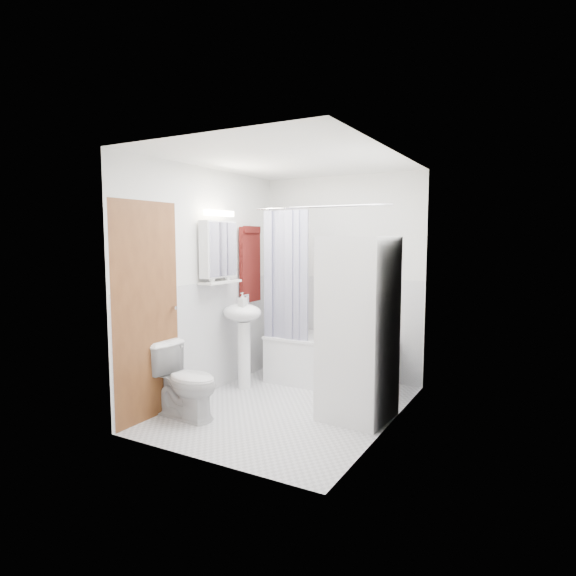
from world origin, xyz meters
The scene contains 20 objects.
floor centered at (0.00, 0.00, 0.00)m, with size 2.60×2.60×0.00m, color silver.
room_walls centered at (0.00, 0.00, 1.49)m, with size 2.60×2.60×2.60m.
wainscot centered at (0.00, 0.29, 0.60)m, with size 1.98×2.58×2.58m.
door centered at (-0.95, -0.55, 1.00)m, with size 0.05×2.00×2.00m.
bathtub centered at (0.02, 0.92, 0.30)m, with size 1.41×0.67×0.54m.
tub_spout centered at (0.22, 1.25, 0.86)m, with size 0.04×0.04×0.12m, color silver.
curtain_rod centered at (0.02, 0.65, 2.00)m, with size 0.02×0.02×1.59m, color silver.
shower_curtain centered at (-0.39, 0.65, 1.25)m, with size 0.55×0.02×1.45m.
sink centered at (-0.75, 0.32, 0.70)m, with size 0.44×0.37×1.04m.
medicine_cabinet centered at (-0.90, 0.10, 1.57)m, with size 0.13×0.50×0.71m.
shelf centered at (-0.89, 0.10, 1.20)m, with size 0.18×0.54×0.03m, color silver.
shower_caddy centered at (0.27, 1.24, 1.15)m, with size 0.22×0.06×0.02m, color silver.
towel centered at (-0.94, 0.75, 1.37)m, with size 0.07×0.38×0.91m.
washer_dryer centered at (0.68, 0.09, 0.84)m, with size 0.64×0.64×1.68m.
toilet centered at (-0.72, -0.68, 0.34)m, with size 0.39×0.70×0.68m, color white.
soap_pump centered at (-0.71, 0.25, 0.95)m, with size 0.08×0.17×0.08m, color gray.
shelf_bottle centered at (-0.89, -0.05, 1.25)m, with size 0.07×0.18×0.07m, color gray.
shelf_cup centered at (-0.89, 0.22, 1.26)m, with size 0.10×0.09×0.10m, color gray.
shampoo_a centered at (0.35, 1.24, 1.23)m, with size 0.13×0.17×0.13m, color gray.
shampoo_b centered at (0.47, 1.24, 1.20)m, with size 0.08×0.21×0.08m, color #244D92.
Camera 1 is at (2.24, -4.02, 1.66)m, focal length 30.00 mm.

